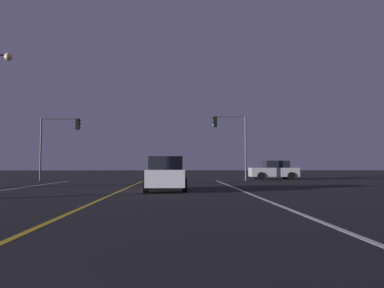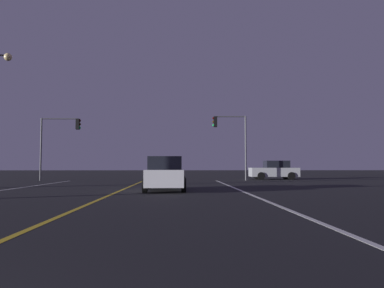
{
  "view_description": "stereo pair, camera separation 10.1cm",
  "coord_description": "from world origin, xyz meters",
  "views": [
    {
      "loc": [
        2.86,
        -1.1,
        1.26
      ],
      "look_at": [
        3.97,
        28.74,
        2.99
      ],
      "focal_mm": 34.91,
      "sensor_mm": 36.0,
      "label": 1
    },
    {
      "loc": [
        2.96,
        -1.1,
        1.26
      ],
      "look_at": [
        3.97,
        28.74,
        2.99
      ],
      "focal_mm": 34.91,
      "sensor_mm": 36.0,
      "label": 2
    }
  ],
  "objects": [
    {
      "name": "lane_edge_right",
      "position": [
        6.06,
        11.95,
        0.0
      ],
      "size": [
        0.16,
        35.89,
        0.01
      ],
      "primitive_type": "cube",
      "color": "silver",
      "rests_on": "ground"
    },
    {
      "name": "lane_center_divider",
      "position": [
        0.0,
        11.95,
        0.0
      ],
      "size": [
        0.16,
        35.89,
        0.01
      ],
      "primitive_type": "cube",
      "color": "gold",
      "rests_on": "ground"
    },
    {
      "name": "car_lead_same_lane",
      "position": [
        2.27,
        17.59,
        0.82
      ],
      "size": [
        2.02,
        4.3,
        1.7
      ],
      "rotation": [
        0.0,
        0.0,
        1.57
      ],
      "color": "black",
      "rests_on": "ground"
    },
    {
      "name": "car_crossing_side",
      "position": [
        11.61,
        32.6,
        0.82
      ],
      "size": [
        4.3,
        2.02,
        1.7
      ],
      "rotation": [
        0.0,
        0.0,
        3.14
      ],
      "color": "black",
      "rests_on": "ground"
    },
    {
      "name": "traffic_light_near_right",
      "position": [
        7.26,
        30.39,
        4.06
      ],
      "size": [
        2.91,
        0.36,
        5.49
      ],
      "rotation": [
        0.0,
        0.0,
        3.14
      ],
      "color": "#4C4C51",
      "rests_on": "ground"
    },
    {
      "name": "traffic_light_near_left",
      "position": [
        -7.01,
        30.39,
        3.91
      ],
      "size": [
        3.34,
        0.36,
        5.24
      ],
      "color": "#4C4C51",
      "rests_on": "ground"
    }
  ]
}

